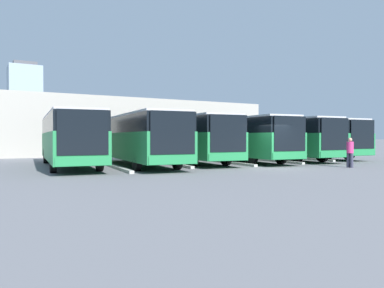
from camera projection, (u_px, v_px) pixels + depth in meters
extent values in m
plane|color=slate|center=(270.00, 168.00, 21.60)|extent=(600.00, 600.00, 0.00)
cube|color=#238447|center=(304.00, 143.00, 32.31)|extent=(3.87, 12.43, 1.59)
cube|color=black|center=(304.00, 128.00, 32.28)|extent=(3.81, 12.24, 0.98)
cube|color=black|center=(363.00, 134.00, 26.69)|extent=(2.26, 0.28, 2.07)
cube|color=#238447|center=(363.00, 153.00, 26.71)|extent=(2.44, 0.32, 0.40)
cube|color=silver|center=(305.00, 122.00, 32.27)|extent=(3.71, 11.93, 0.12)
cylinder|color=black|center=(349.00, 153.00, 29.32)|extent=(0.41, 1.09, 1.06)
cylinder|color=black|center=(326.00, 154.00, 28.39)|extent=(0.41, 1.09, 1.06)
cylinder|color=black|center=(287.00, 150.00, 36.24)|extent=(0.41, 1.09, 1.06)
cylinder|color=black|center=(268.00, 150.00, 35.32)|extent=(0.41, 1.09, 1.06)
cube|color=#B2B2AD|center=(304.00, 159.00, 29.75)|extent=(0.92, 6.36, 0.15)
cube|color=#238447|center=(277.00, 144.00, 29.62)|extent=(3.87, 12.43, 1.59)
cube|color=black|center=(277.00, 128.00, 29.60)|extent=(3.81, 12.24, 0.98)
cube|color=black|center=(335.00, 134.00, 24.01)|extent=(2.26, 0.28, 2.07)
cube|color=#238447|center=(335.00, 154.00, 24.03)|extent=(2.44, 0.32, 0.40)
cube|color=silver|center=(277.00, 121.00, 29.59)|extent=(3.71, 11.93, 0.12)
cylinder|color=black|center=(322.00, 155.00, 26.63)|extent=(0.41, 1.09, 1.06)
cylinder|color=black|center=(297.00, 155.00, 25.71)|extent=(0.41, 1.09, 1.06)
cylinder|color=black|center=(261.00, 151.00, 33.56)|extent=(0.41, 1.09, 1.06)
cylinder|color=black|center=(239.00, 151.00, 32.63)|extent=(0.41, 1.09, 1.06)
cube|color=#B2B2AD|center=(274.00, 161.00, 27.06)|extent=(0.92, 6.36, 0.15)
cube|color=#238447|center=(237.00, 144.00, 27.64)|extent=(3.87, 12.43, 1.59)
cube|color=black|center=(237.00, 127.00, 27.61)|extent=(3.81, 12.24, 0.98)
cube|color=black|center=(290.00, 134.00, 22.02)|extent=(2.26, 0.28, 2.07)
cube|color=#238447|center=(290.00, 156.00, 22.04)|extent=(2.44, 0.32, 0.40)
cube|color=silver|center=(237.00, 120.00, 27.60)|extent=(3.71, 11.93, 0.12)
cylinder|color=black|center=(281.00, 156.00, 24.65)|extent=(0.41, 1.09, 1.06)
cylinder|color=black|center=(252.00, 157.00, 23.73)|extent=(0.41, 1.09, 1.06)
cylinder|color=black|center=(225.00, 152.00, 31.57)|extent=(0.41, 1.09, 1.06)
cylinder|color=black|center=(201.00, 152.00, 30.65)|extent=(0.41, 1.09, 1.06)
cube|color=#B2B2AD|center=(229.00, 162.00, 25.08)|extent=(0.92, 6.36, 0.15)
cube|color=#238447|center=(185.00, 145.00, 26.24)|extent=(3.87, 12.43, 1.59)
cube|color=black|center=(185.00, 126.00, 26.22)|extent=(3.81, 12.24, 0.98)
cube|color=black|center=(229.00, 133.00, 20.63)|extent=(2.26, 0.28, 2.07)
cube|color=#238447|center=(229.00, 157.00, 20.65)|extent=(2.44, 0.32, 0.40)
cube|color=silver|center=(185.00, 119.00, 26.21)|extent=(3.71, 11.93, 0.12)
cylinder|color=black|center=(226.00, 157.00, 23.25)|extent=(0.41, 1.09, 1.06)
cylinder|color=black|center=(193.00, 158.00, 22.33)|extent=(0.41, 1.09, 1.06)
cylinder|color=black|center=(180.00, 153.00, 30.18)|extent=(0.41, 1.09, 1.06)
cylinder|color=black|center=(153.00, 153.00, 29.26)|extent=(0.41, 1.09, 1.06)
cube|color=#B2B2AD|center=(172.00, 164.00, 23.69)|extent=(0.92, 6.36, 0.15)
cube|color=#238447|center=(138.00, 146.00, 23.40)|extent=(3.87, 12.43, 1.59)
cube|color=black|center=(138.00, 125.00, 23.38)|extent=(3.81, 12.24, 0.98)
cube|color=black|center=(173.00, 133.00, 17.79)|extent=(2.26, 0.28, 2.07)
cube|color=#238447|center=(173.00, 160.00, 17.81)|extent=(2.44, 0.32, 0.40)
cube|color=silver|center=(138.00, 116.00, 23.37)|extent=(3.71, 11.93, 0.12)
cylinder|color=black|center=(177.00, 160.00, 20.41)|extent=(0.41, 1.09, 1.06)
cylinder|color=black|center=(137.00, 161.00, 19.49)|extent=(0.41, 1.09, 1.06)
cylinder|color=black|center=(139.00, 154.00, 27.34)|extent=(0.41, 1.09, 1.06)
cylinder|color=black|center=(108.00, 155.00, 26.41)|extent=(0.41, 1.09, 1.06)
cube|color=#B2B2AD|center=(117.00, 168.00, 20.84)|extent=(0.92, 6.36, 0.15)
cube|color=#238447|center=(69.00, 146.00, 22.43)|extent=(3.87, 12.43, 1.59)
cube|color=black|center=(69.00, 124.00, 22.40)|extent=(3.81, 12.24, 0.98)
cube|color=black|center=(83.00, 132.00, 16.81)|extent=(2.26, 0.28, 2.07)
cube|color=#238447|center=(83.00, 162.00, 16.83)|extent=(2.44, 0.32, 0.40)
cube|color=silver|center=(69.00, 115.00, 22.39)|extent=(3.71, 11.93, 0.12)
cylinder|color=black|center=(100.00, 161.00, 19.44)|extent=(0.41, 1.09, 1.06)
cylinder|color=black|center=(53.00, 162.00, 18.52)|extent=(0.41, 1.09, 1.06)
cylinder|color=black|center=(80.00, 155.00, 26.36)|extent=(0.41, 1.09, 1.06)
cylinder|color=black|center=(46.00, 155.00, 25.44)|extent=(0.41, 1.09, 1.06)
cylinder|color=#38384C|center=(348.00, 160.00, 21.85)|extent=(0.21, 0.21, 0.84)
cylinder|color=#38384C|center=(352.00, 160.00, 21.68)|extent=(0.21, 0.21, 0.84)
cylinder|color=#D13375|center=(350.00, 147.00, 21.75)|extent=(0.42, 0.42, 0.67)
sphere|color=tan|center=(350.00, 140.00, 21.74)|extent=(0.23, 0.23, 0.23)
cube|color=#A8A399|center=(126.00, 128.00, 42.38)|extent=(28.70, 12.03, 5.70)
cube|color=silver|center=(106.00, 109.00, 48.84)|extent=(28.70, 3.00, 0.24)
cylinder|color=slate|center=(171.00, 131.00, 54.87)|extent=(0.20, 0.20, 5.45)
cylinder|color=slate|center=(21.00, 129.00, 44.80)|extent=(0.20, 0.20, 5.45)
cube|color=#93A8B7|center=(25.00, 103.00, 230.62)|extent=(18.85, 18.85, 45.49)
cube|color=#4C4C51|center=(25.00, 65.00, 230.21)|extent=(13.20, 13.20, 2.40)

